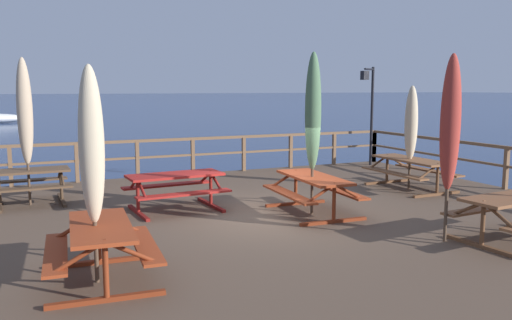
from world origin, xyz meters
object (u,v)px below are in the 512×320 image
Objects in this scene: picnic_table_mid_centre at (411,167)px; patio_umbrella_tall_back_left at (25,112)px; patio_umbrella_short_front at (92,146)px; picnic_table_front_left at (101,240)px; picnic_table_back_right at (314,186)px; patio_umbrella_short_back at (313,112)px; lamp_post_hooked at (369,101)px; picnic_table_mid_left at (30,179)px; patio_umbrella_tall_mid_left at (411,124)px; patio_umbrella_tall_back_right at (450,124)px; picnic_table_mid_right at (175,184)px.

picnic_table_mid_centre is 0.70× the size of patio_umbrella_tall_back_left.
picnic_table_front_left is at bearing 7.95° from patio_umbrella_short_front.
picnic_table_back_right is 1.49m from patio_umbrella_short_back.
patio_umbrella_tall_back_left is at bearing -169.78° from lamp_post_hooked.
lamp_post_hooked is at bearing 37.14° from patio_umbrella_short_front.
patio_umbrella_tall_mid_left is at bearing -12.65° from picnic_table_mid_left.
patio_umbrella_tall_mid_left is 0.84× the size of patio_umbrella_tall_back_right.
lamp_post_hooked is at bearing 69.31° from picnic_table_mid_centre.
patio_umbrella_tall_mid_left reaches higher than picnic_table_back_right.
picnic_table_mid_centre is 4.83m from patio_umbrella_tall_back_right.
patio_umbrella_tall_mid_left is 0.81× the size of lamp_post_hooked.
patio_umbrella_tall_mid_left is at bearing 130.67° from picnic_table_mid_centre.
patio_umbrella_short_back is (5.15, -3.31, 1.50)m from picnic_table_mid_left.
picnic_table_mid_right is (-6.03, 0.14, -0.01)m from picnic_table_mid_centre.
picnic_table_mid_centre is 0.72× the size of patio_umbrella_tall_back_right.
patio_umbrella_tall_back_right is at bearing -42.74° from patio_umbrella_tall_back_left.
patio_umbrella_tall_mid_left is 4.03m from lamp_post_hooked.
picnic_table_mid_right is at bearing 61.08° from picnic_table_front_left.
picnic_table_mid_left and picnic_table_back_right have the same top height.
picnic_table_mid_centre is 9.13m from patio_umbrella_tall_back_left.
picnic_table_back_right is 1.11× the size of picnic_table_front_left.
patio_umbrella_tall_back_left reaches higher than picnic_table_mid_centre.
patio_umbrella_tall_back_left is 1.12× the size of patio_umbrella_short_front.
patio_umbrella_short_front reaches higher than picnic_table_back_right.
patio_umbrella_short_front reaches higher than patio_umbrella_tall_mid_left.
patio_umbrella_tall_back_right is at bearing -122.99° from patio_umbrella_tall_mid_left.
lamp_post_hooked reaches higher than picnic_table_mid_left.
picnic_table_mid_centre is 8.86m from patio_umbrella_short_front.
picnic_table_back_right is at bearing 111.15° from patio_umbrella_tall_back_right.
patio_umbrella_short_front is at bearing -119.72° from picnic_table_mid_right.
patio_umbrella_short_front is (-4.52, -2.16, 1.24)m from picnic_table_back_right.
lamp_post_hooked is at bearing 37.31° from picnic_table_front_left.
picnic_table_mid_right is at bearing 150.37° from picnic_table_back_right.
patio_umbrella_short_front is 11.91m from lamp_post_hooked.
picnic_table_mid_centre is 0.69× the size of lamp_post_hooked.
lamp_post_hooked is (9.49, 7.19, 0.31)m from patio_umbrella_short_front.
patio_umbrella_short_back reaches higher than patio_umbrella_tall_back_left.
picnic_table_back_right is 1.04× the size of picnic_table_mid_right.
picnic_table_mid_left is at bearing 167.21° from picnic_table_mid_centre.
patio_umbrella_short_front is 0.88× the size of lamp_post_hooked.
picnic_table_mid_centre is at bearing 19.60° from picnic_table_back_right.
patio_umbrella_tall_mid_left is at bearing 20.48° from patio_umbrella_short_back.
patio_umbrella_short_back reaches higher than picnic_table_back_right.
picnic_table_back_right is 0.68× the size of patio_umbrella_tall_back_right.
patio_umbrella_short_back is at bearing -143.17° from picnic_table_back_right.
picnic_table_front_left is 5.65m from patio_umbrella_tall_back_right.
picnic_table_mid_centre is 0.78× the size of patio_umbrella_short_front.
picnic_table_mid_centre is 4.31m from lamp_post_hooked.
patio_umbrella_short_front is at bearing 175.53° from patio_umbrella_tall_back_right.
picnic_table_mid_right is at bearing 178.63° from picnic_table_mid_centre.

